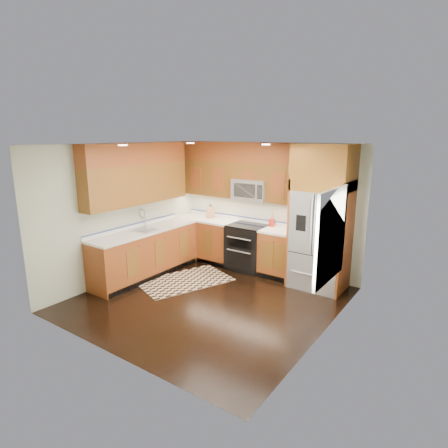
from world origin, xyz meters
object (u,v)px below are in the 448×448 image
Objects in this scene: knife_block at (210,212)px; range at (247,247)px; rug at (185,281)px; refrigerator at (321,218)px; utensil_crock at (272,221)px.

range is at bearing -7.15° from knife_block.
range is at bearing 84.75° from rug.
refrigerator is 1.16m from utensil_crock.
range is 0.36× the size of refrigerator.
knife_block is (-0.43, 1.39, 1.06)m from rug.
range is 3.08× the size of knife_block.
refrigerator is (1.55, -0.04, 0.83)m from range.
range is 1.48m from rug.
knife_block is at bearing 172.85° from range.
utensil_crock is (-1.11, 0.24, -0.25)m from refrigerator.
rug is at bearing -116.44° from range.
refrigerator reaches higher than rug.
utensil_crock is (1.49, 0.07, -0.01)m from knife_block.
range is 2.89× the size of utensil_crock.
refrigerator is at bearing -12.34° from utensil_crock.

